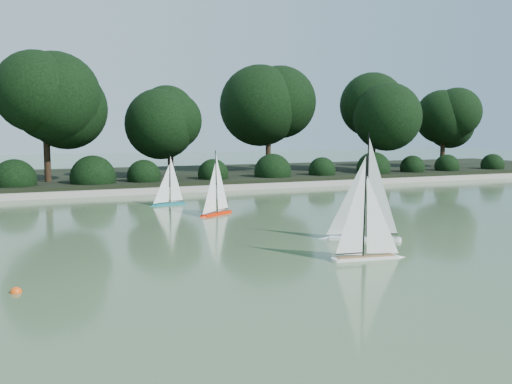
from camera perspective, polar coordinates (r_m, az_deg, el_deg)
ground at (r=8.85m, az=4.62°, el=-6.03°), size 80.00×80.00×0.00m
pond_coping at (r=17.21m, az=-9.64°, el=0.16°), size 40.00×0.35×0.18m
far_bank at (r=21.10m, az=-12.26°, el=1.37°), size 40.00×8.00×0.30m
tree_line at (r=19.81m, az=-7.99°, el=8.35°), size 26.31×3.93×4.39m
shrub_hedge at (r=18.05m, az=-10.35°, el=1.57°), size 29.10×1.10×1.10m
sailboat_white_a at (r=9.90m, az=10.08°, el=-3.01°), size 1.29×0.92×1.94m
sailboat_white_b at (r=8.48m, az=11.49°, el=-4.95°), size 1.19×0.36×1.62m
sailboat_orange at (r=12.64m, az=-4.21°, el=-1.25°), size 1.01×0.72×1.52m
sailboat_teal at (r=14.50m, az=-8.97°, el=-0.45°), size 1.00×0.36×1.36m
race_buoy at (r=7.26m, az=-22.86°, el=-9.25°), size 0.13×0.13×0.13m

